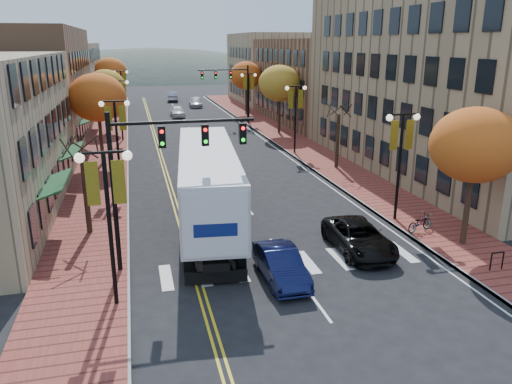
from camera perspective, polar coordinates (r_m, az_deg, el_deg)
ground at (r=21.19m, az=5.42°, el=-10.46°), size 200.00×200.00×0.00m
sidewalk_left at (r=51.20m, az=-16.65°, el=5.28°), size 4.00×85.00×0.15m
sidewalk_right at (r=53.41m, az=3.09°, el=6.42°), size 4.00×85.00×0.15m
building_left_mid at (r=54.91m, az=-25.49°, el=10.84°), size 12.00×24.00×11.00m
building_left_far at (r=79.58m, az=-22.07°, el=12.06°), size 12.00×26.00×9.50m
building_right_near at (r=42.00m, az=23.07°, el=12.53°), size 15.00×28.00×15.00m
building_right_mid at (r=64.89m, az=8.89°, el=12.47°), size 15.00×24.00×10.00m
building_right_far at (r=85.54m, az=3.10°, el=13.98°), size 15.00×20.00×11.00m
tree_left_a at (r=26.90m, az=-18.86°, el=-0.16°), size 0.28×0.28×4.20m
tree_left_b at (r=42.01m, az=-17.68°, el=10.24°), size 4.48×4.48×7.21m
tree_left_c at (r=57.96m, az=-16.80°, el=11.53°), size 4.16×4.16×6.69m
tree_left_d at (r=75.87m, az=-16.31°, el=13.07°), size 4.61×4.61×7.42m
tree_right_a at (r=25.47m, az=23.76°, el=4.91°), size 4.16×4.16×6.69m
tree_right_b at (r=39.62m, az=9.29°, el=5.77°), size 0.28×0.28×4.20m
tree_right_c at (r=54.14m, az=2.71°, el=12.30°), size 4.48×4.48×7.21m
tree_right_d at (r=69.60m, az=-1.15°, el=13.18°), size 4.35×4.35×7.00m
lamp_left_a at (r=18.55m, az=-16.63°, el=-0.80°), size 1.96×0.36×6.05m
lamp_left_b at (r=34.17m, az=-15.69°, el=7.11°), size 1.96×0.36×6.05m
lamp_left_c at (r=52.01m, az=-15.31°, el=10.28°), size 1.96×0.36×6.05m
lamp_left_d at (r=69.94m, az=-15.12°, el=11.82°), size 1.96×0.36×6.05m
lamp_right_a at (r=28.03m, az=16.22°, el=5.05°), size 1.96×0.36×6.05m
lamp_right_b at (r=44.32m, az=4.54°, el=9.77°), size 1.96×0.36×6.05m
lamp_right_c at (r=61.56m, az=-0.84°, el=11.78°), size 1.96×0.36×6.05m
traffic_mast_near at (r=21.28m, az=-11.04°, el=3.57°), size 6.10×0.35×7.00m
traffic_mast_far at (r=61.08m, az=-2.73°, el=12.32°), size 6.10×0.34×7.00m
semi_truck at (r=27.76m, az=-5.65°, el=1.80°), size 4.63×17.54×4.33m
navy_sedan at (r=21.19m, az=2.85°, el=-8.30°), size 1.52×4.24×1.39m
black_suv at (r=24.46m, az=11.67°, el=-5.09°), size 2.53×5.16×1.41m
car_far_white at (r=68.43m, az=-8.98°, el=9.09°), size 1.80×4.33×1.47m
car_far_silver at (r=78.50m, az=-6.92°, el=10.09°), size 2.10×4.66×1.33m
car_far_oncoming at (r=87.14m, az=-9.49°, el=10.72°), size 2.06×4.95×1.59m
bicycle at (r=27.49m, az=18.21°, el=-3.35°), size 1.84×1.15×0.91m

